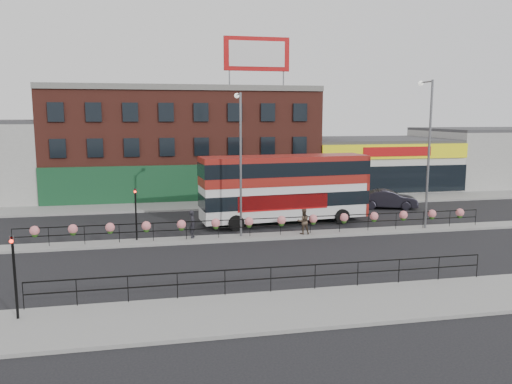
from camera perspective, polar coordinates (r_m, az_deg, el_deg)
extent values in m
plane|color=black|center=(31.96, 1.07, -5.24)|extent=(120.00, 120.00, 0.00)
cube|color=gray|center=(20.92, 8.40, -12.79)|extent=(60.00, 4.00, 0.15)
cube|color=gray|center=(43.49, -2.36, -1.39)|extent=(60.00, 4.00, 0.15)
cube|color=gray|center=(31.94, 1.07, -5.11)|extent=(60.00, 1.60, 0.15)
cube|color=gold|center=(22.98, 6.42, -10.93)|extent=(60.00, 0.10, 0.01)
cube|color=gold|center=(22.82, 6.56, -11.07)|extent=(60.00, 0.10, 0.01)
cube|color=brown|center=(50.42, -8.36, 5.56)|extent=(25.00, 12.00, 10.00)
cube|color=#3F3F42|center=(50.41, -8.49, 11.41)|extent=(25.00, 12.00, 0.30)
cube|color=#144224|center=(44.69, -7.83, 0.92)|extent=(25.00, 0.25, 3.40)
cube|color=silver|center=(55.42, 12.85, 3.12)|extent=(15.00, 12.00, 5.00)
cube|color=#3F3F42|center=(55.24, 12.94, 5.86)|extent=(15.00, 12.00, 0.30)
cube|color=#FFF712|center=(49.82, 15.79, 4.48)|extent=(15.00, 0.25, 1.40)
cube|color=#A70C0E|center=(49.71, 15.85, 4.47)|extent=(7.00, 0.10, 0.90)
cube|color=black|center=(50.08, 15.66, 1.40)|extent=(15.00, 0.25, 2.60)
cube|color=#A6A5A1|center=(62.89, 25.23, 3.61)|extent=(14.50, 12.00, 6.00)
cube|color=#3F3F42|center=(62.73, 25.42, 6.47)|extent=(14.50, 12.00, 0.30)
cube|color=#A70C0E|center=(46.53, 0.08, 15.51)|extent=(6.00, 0.25, 3.00)
cube|color=silver|center=(46.39, 0.12, 15.53)|extent=(5.10, 0.04, 2.25)
cylinder|color=slate|center=(45.89, -3.05, 12.83)|extent=(0.12, 0.12, 1.40)
cylinder|color=slate|center=(46.89, 3.15, 12.74)|extent=(0.12, 0.12, 1.40)
cube|color=black|center=(31.68, 1.08, -3.04)|extent=(30.00, 0.05, 0.05)
cube|color=black|center=(31.79, 1.08, -3.92)|extent=(30.00, 0.05, 0.05)
cylinder|color=black|center=(32.15, -26.12, -4.78)|extent=(0.04, 0.04, 1.10)
cylinder|color=black|center=(31.70, -22.61, -4.74)|extent=(0.04, 0.04, 1.10)
cylinder|color=black|center=(31.37, -19.01, -4.68)|extent=(0.04, 0.04, 1.10)
cylinder|color=black|center=(31.16, -15.36, -4.60)|extent=(0.04, 0.04, 1.10)
cylinder|color=black|center=(31.08, -11.67, -4.50)|extent=(0.04, 0.04, 1.10)
cylinder|color=black|center=(31.13, -7.97, -4.38)|extent=(0.04, 0.04, 1.10)
cylinder|color=black|center=(31.30, -4.31, -4.24)|extent=(0.04, 0.04, 1.10)
cylinder|color=black|center=(31.60, -0.70, -4.09)|extent=(0.04, 0.04, 1.10)
cylinder|color=black|center=(32.03, 2.83, -3.93)|extent=(0.04, 0.04, 1.10)
cylinder|color=black|center=(32.57, 6.25, -3.76)|extent=(0.04, 0.04, 1.10)
cylinder|color=black|center=(33.22, 9.54, -3.58)|extent=(0.04, 0.04, 1.10)
cylinder|color=black|center=(33.98, 12.70, -3.40)|extent=(0.04, 0.04, 1.10)
cylinder|color=black|center=(34.84, 15.71, -3.22)|extent=(0.04, 0.04, 1.10)
cylinder|color=black|center=(35.79, 18.56, -3.03)|extent=(0.04, 0.04, 1.10)
cylinder|color=black|center=(36.82, 21.27, -2.85)|extent=(0.04, 0.04, 1.10)
cylinder|color=black|center=(37.93, 23.81, -2.68)|extent=(0.04, 0.04, 1.10)
sphere|color=#DE7479|center=(31.77, -23.98, -4.05)|extent=(0.56, 0.56, 0.56)
sphere|color=#224A14|center=(31.82, -23.95, -4.46)|extent=(0.36, 0.36, 0.36)
sphere|color=#DE7479|center=(31.37, -20.20, -3.99)|extent=(0.56, 0.56, 0.56)
sphere|color=#224A14|center=(31.42, -20.18, -4.40)|extent=(0.36, 0.36, 0.36)
sphere|color=#DE7479|center=(31.11, -16.34, -3.90)|extent=(0.56, 0.56, 0.56)
sphere|color=#224A14|center=(31.16, -16.32, -4.32)|extent=(0.36, 0.36, 0.36)
sphere|color=#DE7479|center=(31.00, -12.44, -3.80)|extent=(0.56, 0.56, 0.56)
sphere|color=#224A14|center=(31.05, -12.42, -4.21)|extent=(0.36, 0.36, 0.36)
sphere|color=#DE7479|center=(31.02, -8.52, -3.68)|extent=(0.56, 0.56, 0.56)
sphere|color=#224A14|center=(31.07, -8.51, -4.09)|extent=(0.36, 0.36, 0.36)
sphere|color=#DE7479|center=(31.19, -4.63, -3.54)|extent=(0.56, 0.56, 0.56)
sphere|color=#224A14|center=(31.24, -4.63, -3.95)|extent=(0.36, 0.36, 0.36)
sphere|color=#DE7479|center=(31.51, -0.80, -3.39)|extent=(0.56, 0.56, 0.56)
sphere|color=#224A14|center=(31.56, -0.80, -3.80)|extent=(0.36, 0.36, 0.36)
sphere|color=#DE7479|center=(31.96, 2.93, -3.23)|extent=(0.56, 0.56, 0.56)
sphere|color=#224A14|center=(32.00, 2.93, -3.63)|extent=(0.36, 0.36, 0.36)
sphere|color=#DE7479|center=(32.54, 6.55, -3.06)|extent=(0.56, 0.56, 0.56)
sphere|color=#224A14|center=(32.58, 6.54, -3.45)|extent=(0.36, 0.36, 0.36)
sphere|color=#DE7479|center=(33.24, 10.02, -2.88)|extent=(0.56, 0.56, 0.56)
sphere|color=#224A14|center=(33.29, 10.01, -3.27)|extent=(0.36, 0.36, 0.36)
sphere|color=#DE7479|center=(34.07, 13.34, -2.70)|extent=(0.56, 0.56, 0.56)
sphere|color=#224A14|center=(34.11, 13.33, -3.08)|extent=(0.36, 0.36, 0.36)
sphere|color=#DE7479|center=(35.00, 16.49, -2.53)|extent=(0.56, 0.56, 0.56)
sphere|color=#224A14|center=(35.04, 16.48, -2.90)|extent=(0.36, 0.36, 0.36)
sphere|color=#DE7479|center=(36.03, 19.47, -2.35)|extent=(0.56, 0.56, 0.56)
sphere|color=#224A14|center=(36.07, 19.45, -2.71)|extent=(0.36, 0.36, 0.36)
sphere|color=#DE7479|center=(37.15, 22.27, -2.18)|extent=(0.56, 0.56, 0.56)
sphere|color=#224A14|center=(37.19, 22.25, -2.53)|extent=(0.36, 0.36, 0.36)
cube|color=black|center=(21.71, 1.71, -8.60)|extent=(20.00, 0.05, 0.05)
cube|color=black|center=(21.86, 1.71, -9.84)|extent=(20.00, 0.05, 0.05)
cylinder|color=black|center=(22.00, -25.07, -10.72)|extent=(0.04, 0.04, 1.10)
cylinder|color=black|center=(21.61, -19.82, -10.76)|extent=(0.04, 0.04, 1.10)
cylinder|color=black|center=(21.40, -14.43, -10.70)|extent=(0.04, 0.04, 1.10)
cylinder|color=black|center=(21.37, -8.98, -10.55)|extent=(0.04, 0.04, 1.10)
cylinder|color=black|center=(21.54, -3.57, -10.30)|extent=(0.04, 0.04, 1.10)
cylinder|color=black|center=(21.88, 1.71, -9.98)|extent=(0.04, 0.04, 1.10)
cylinder|color=black|center=(22.40, 6.77, -9.59)|extent=(0.04, 0.04, 1.10)
cylinder|color=black|center=(23.08, 11.55, -9.15)|extent=(0.04, 0.04, 1.10)
cylinder|color=black|center=(23.91, 16.02, -8.68)|extent=(0.04, 0.04, 1.10)
cylinder|color=black|center=(24.87, 20.16, -8.20)|extent=(0.04, 0.04, 1.10)
cylinder|color=black|center=(25.95, 23.96, -7.73)|extent=(0.04, 0.04, 1.10)
cube|color=silver|center=(35.73, 3.27, 0.51)|extent=(12.17, 3.75, 4.36)
cube|color=maroon|center=(35.57, 3.29, 2.51)|extent=(12.24, 3.82, 1.96)
cube|color=black|center=(35.85, 3.26, -0.69)|extent=(12.26, 3.84, 0.98)
cube|color=black|center=(35.56, 3.29, 2.77)|extent=(12.28, 3.86, 0.98)
cube|color=maroon|center=(35.48, 3.30, 4.05)|extent=(12.17, 3.75, 0.13)
cube|color=maroon|center=(38.13, 11.71, 0.86)|extent=(0.44, 2.79, 4.36)
cube|color=#A70C0E|center=(34.40, 3.18, -1.19)|extent=(6.51, 0.61, 1.09)
cylinder|color=black|center=(33.69, -2.28, -3.56)|extent=(1.11, 0.42, 1.09)
cylinder|color=black|center=(36.28, -3.33, -2.68)|extent=(1.11, 0.42, 1.09)
cylinder|color=black|center=(36.37, 9.80, -2.77)|extent=(1.11, 0.42, 1.09)
cylinder|color=black|center=(38.78, 8.03, -2.01)|extent=(1.11, 0.42, 1.09)
imported|color=black|center=(43.18, 14.83, -0.80)|extent=(4.31, 5.68, 1.56)
imported|color=black|center=(31.41, -7.27, -3.65)|extent=(0.84, 0.72, 1.74)
imported|color=#493A2D|center=(32.27, 5.44, -3.36)|extent=(0.83, 0.66, 1.65)
cylinder|color=slate|center=(31.01, -1.76, 3.01)|extent=(0.14, 0.14, 8.95)
cylinder|color=slate|center=(31.55, -2.01, 11.08)|extent=(0.09, 1.34, 0.09)
sphere|color=silver|center=(32.21, -2.21, 10.95)|extent=(0.32, 0.32, 0.32)
cylinder|color=slate|center=(35.24, 19.14, 3.98)|extent=(0.16, 0.16, 9.88)
cylinder|color=slate|center=(35.85, 18.92, 11.82)|extent=(0.10, 1.48, 0.10)
sphere|color=silver|center=(36.49, 18.32, 11.71)|extent=(0.36, 0.36, 0.36)
cylinder|color=black|center=(20.85, -25.84, -8.80)|extent=(0.10, 0.10, 3.20)
imported|color=black|center=(20.45, -26.13, -4.51)|extent=(0.15, 0.18, 0.90)
sphere|color=#FF190C|center=(20.38, -26.18, -5.08)|extent=(0.14, 0.14, 0.14)
cylinder|color=black|center=(31.27, -13.56, -2.51)|extent=(0.10, 0.10, 3.20)
imported|color=black|center=(31.01, -13.66, 0.39)|extent=(0.15, 0.18, 0.90)
sphere|color=#FF190C|center=(30.92, -13.66, 0.03)|extent=(0.14, 0.14, 0.14)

